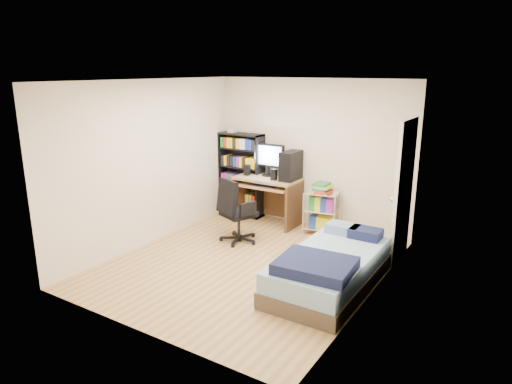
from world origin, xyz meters
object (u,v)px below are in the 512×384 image
Objects in this scene: office_chair at (236,222)px; computer_desk at (275,182)px; media_shelf at (241,174)px; bed at (329,269)px.

computer_desk is at bearing 107.74° from office_chair.
media_shelf reaches higher than computer_desk.
computer_desk is 0.71× the size of bed.
bed is at bearing 1.35° from office_chair.
office_chair is (-0.06, -1.09, -0.43)m from computer_desk.
computer_desk reaches higher than office_chair.
bed is at bearing -35.92° from media_shelf.
computer_desk is at bearing -8.21° from media_shelf.
office_chair is at bearing -93.34° from computer_desk.
computer_desk is 1.36× the size of office_chair.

